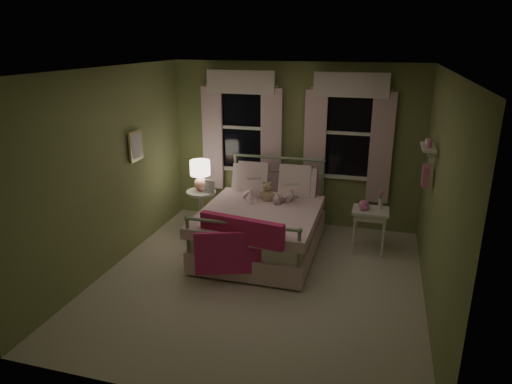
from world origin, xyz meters
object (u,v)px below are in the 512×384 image
(nightstand_right, at_px, (370,216))
(bed, at_px, (263,225))
(child_right, at_px, (289,184))
(table_lamp, at_px, (200,172))
(teddy_bear, at_px, (267,193))
(child_left, at_px, (252,176))
(nightstand_left, at_px, (202,205))

(nightstand_right, bearing_deg, bed, -166.51)
(child_right, height_order, table_lamp, child_right)
(teddy_bear, height_order, table_lamp, table_lamp)
(child_left, bearing_deg, nightstand_left, -16.44)
(table_lamp, bearing_deg, bed, -22.33)
(bed, distance_m, child_right, 0.72)
(child_left, height_order, teddy_bear, child_left)
(child_right, height_order, teddy_bear, child_right)
(bed, height_order, teddy_bear, bed)
(child_left, distance_m, table_lamp, 0.85)
(child_right, relative_size, table_lamp, 1.39)
(child_left, bearing_deg, teddy_bear, 136.87)
(nightstand_left, xyz_separation_m, table_lamp, (0.00, 0.00, 0.54))
(nightstand_left, xyz_separation_m, nightstand_right, (2.60, -0.11, 0.13))
(child_left, relative_size, child_right, 1.23)
(table_lamp, bearing_deg, nightstand_right, -2.39)
(bed, xyz_separation_m, table_lamp, (-1.13, 0.46, 0.57))
(nightstand_right, bearing_deg, nightstand_left, 177.61)
(teddy_bear, height_order, nightstand_left, teddy_bear)
(child_right, xyz_separation_m, teddy_bear, (-0.28, -0.16, -0.11))
(teddy_bear, relative_size, table_lamp, 0.64)
(child_right, bearing_deg, teddy_bear, 53.86)
(child_left, height_order, child_right, child_left)
(child_left, relative_size, nightstand_left, 1.26)
(nightstand_left, bearing_deg, table_lamp, 0.00)
(child_right, distance_m, table_lamp, 1.41)
(bed, bearing_deg, child_right, 56.40)
(bed, distance_m, nightstand_left, 1.22)
(nightstand_left, bearing_deg, nightstand_right, -2.39)
(nightstand_right, bearing_deg, teddy_bear, -176.46)
(child_left, xyz_separation_m, nightstand_right, (1.76, -0.07, -0.43))
(bed, bearing_deg, nightstand_right, 13.49)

